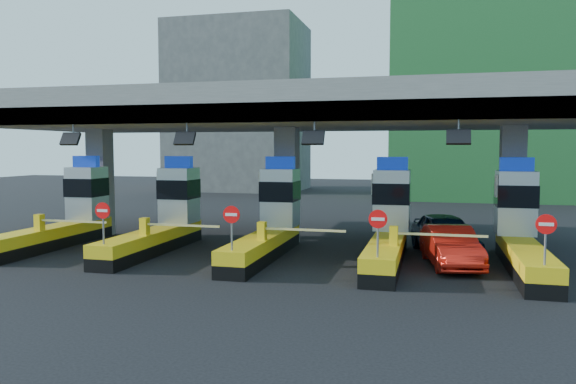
# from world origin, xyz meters

# --- Properties ---
(ground) EXTENTS (120.00, 120.00, 0.00)m
(ground) POSITION_xyz_m (0.00, 0.00, 0.00)
(ground) COLOR black
(ground) RESTS_ON ground
(toll_canopy) EXTENTS (28.00, 12.09, 7.00)m
(toll_canopy) POSITION_xyz_m (0.00, 2.87, 6.13)
(toll_canopy) COLOR slate
(toll_canopy) RESTS_ON ground
(toll_lane_far_left) EXTENTS (4.43, 8.00, 4.16)m
(toll_lane_far_left) POSITION_xyz_m (-10.00, 0.28, 1.40)
(toll_lane_far_left) COLOR black
(toll_lane_far_left) RESTS_ON ground
(toll_lane_left) EXTENTS (4.43, 8.00, 4.16)m
(toll_lane_left) POSITION_xyz_m (-5.00, 0.28, 1.40)
(toll_lane_left) COLOR black
(toll_lane_left) RESTS_ON ground
(toll_lane_center) EXTENTS (4.43, 8.00, 4.16)m
(toll_lane_center) POSITION_xyz_m (0.00, 0.28, 1.40)
(toll_lane_center) COLOR black
(toll_lane_center) RESTS_ON ground
(toll_lane_right) EXTENTS (4.43, 8.00, 4.16)m
(toll_lane_right) POSITION_xyz_m (5.00, 0.28, 1.40)
(toll_lane_right) COLOR black
(toll_lane_right) RESTS_ON ground
(toll_lane_far_right) EXTENTS (4.43, 8.00, 4.16)m
(toll_lane_far_right) POSITION_xyz_m (10.00, 0.28, 1.40)
(toll_lane_far_right) COLOR black
(toll_lane_far_right) RESTS_ON ground
(bg_building_scaffold) EXTENTS (18.00, 12.00, 28.00)m
(bg_building_scaffold) POSITION_xyz_m (12.00, 32.00, 14.00)
(bg_building_scaffold) COLOR #1E5926
(bg_building_scaffold) RESTS_ON ground
(bg_building_concrete) EXTENTS (14.00, 10.00, 18.00)m
(bg_building_concrete) POSITION_xyz_m (-14.00, 36.00, 9.00)
(bg_building_concrete) COLOR #4C4C49
(bg_building_concrete) RESTS_ON ground
(van) EXTENTS (3.36, 5.50, 1.75)m
(van) POSITION_xyz_m (7.24, 1.95, 0.88)
(van) COLOR black
(van) RESTS_ON ground
(red_car) EXTENTS (2.47, 4.88, 1.54)m
(red_car) POSITION_xyz_m (7.40, -0.53, 0.77)
(red_car) COLOR red
(red_car) RESTS_ON ground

